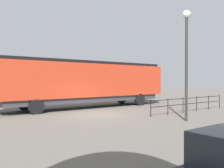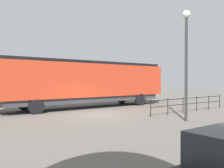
% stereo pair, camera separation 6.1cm
% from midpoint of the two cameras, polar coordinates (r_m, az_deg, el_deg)
% --- Properties ---
extents(ground_plane, '(120.00, 120.00, 0.00)m').
position_cam_midpoint_polar(ground_plane, '(16.73, -3.56, -7.24)').
color(ground_plane, '#666059').
extents(locomotive, '(3.00, 15.47, 3.98)m').
position_cam_midpoint_polar(locomotive, '(21.11, -4.49, 0.53)').
color(locomotive, red).
rests_on(locomotive, ground_plane).
extents(lamp_post, '(0.47, 0.47, 6.41)m').
position_cam_midpoint_polar(lamp_post, '(14.60, 17.42, 8.44)').
color(lamp_post, '#2D2D2D').
rests_on(lamp_post, ground_plane).
extents(platform_fence, '(0.05, 8.40, 1.13)m').
position_cam_midpoint_polar(platform_fence, '(18.80, 18.20, -4.16)').
color(platform_fence, black).
rests_on(platform_fence, ground_plane).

